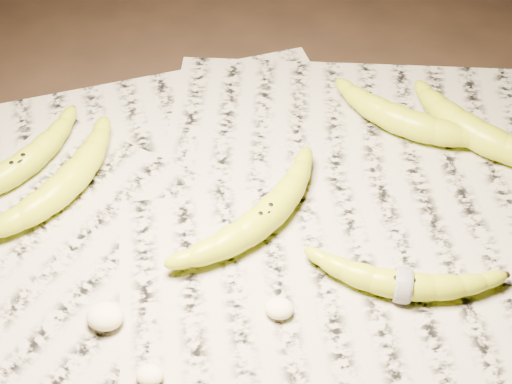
# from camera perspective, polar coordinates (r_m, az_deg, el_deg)

# --- Properties ---
(ground) EXTENTS (3.00, 3.00, 0.00)m
(ground) POSITION_cam_1_polar(r_m,az_deg,el_deg) (0.83, 0.92, -4.80)
(ground) COLOR black
(ground) RESTS_ON ground
(newspaper_patch) EXTENTS (0.90, 0.70, 0.01)m
(newspaper_patch) POSITION_cam_1_polar(r_m,az_deg,el_deg) (0.84, -1.36, -3.25)
(newspaper_patch) COLOR #A8A590
(newspaper_patch) RESTS_ON ground
(banana_left_a) EXTENTS (0.16, 0.20, 0.04)m
(banana_left_a) POSITION_cam_1_polar(r_m,az_deg,el_deg) (0.93, -18.46, 2.04)
(banana_left_a) COLOR #B3D01A
(banana_left_a) RESTS_ON newspaper_patch
(banana_left_b) EXTENTS (0.14, 0.21, 0.04)m
(banana_left_b) POSITION_cam_1_polar(r_m,az_deg,el_deg) (0.89, -15.02, 0.73)
(banana_left_b) COLOR #B3D01A
(banana_left_b) RESTS_ON newspaper_patch
(banana_center) EXTENTS (0.17, 0.21, 0.04)m
(banana_center) POSITION_cam_1_polar(r_m,az_deg,el_deg) (0.83, 0.65, -1.96)
(banana_center) COLOR #B3D01A
(banana_center) RESTS_ON newspaper_patch
(banana_taped) EXTENTS (0.19, 0.06, 0.03)m
(banana_taped) POSITION_cam_1_polar(r_m,az_deg,el_deg) (0.79, 11.69, -7.16)
(banana_taped) COLOR #B3D01A
(banana_taped) RESTS_ON newspaper_patch
(banana_upper_a) EXTENTS (0.21, 0.14, 0.04)m
(banana_upper_a) POSITION_cam_1_polar(r_m,az_deg,el_deg) (0.96, 12.05, 5.59)
(banana_upper_a) COLOR #B3D01A
(banana_upper_a) RESTS_ON newspaper_patch
(banana_upper_b) EXTENTS (0.20, 0.18, 0.04)m
(banana_upper_b) POSITION_cam_1_polar(r_m,az_deg,el_deg) (0.97, 17.43, 4.48)
(banana_upper_b) COLOR #B3D01A
(banana_upper_b) RESTS_ON newspaper_patch
(measuring_tape) EXTENTS (0.01, 0.04, 0.04)m
(measuring_tape) POSITION_cam_1_polar(r_m,az_deg,el_deg) (0.79, 11.69, -7.16)
(measuring_tape) COLOR white
(measuring_tape) RESTS_ON newspaper_patch
(flesh_chunk_a) EXTENTS (0.04, 0.03, 0.02)m
(flesh_chunk_a) POSITION_cam_1_polar(r_m,az_deg,el_deg) (0.77, -12.02, -9.55)
(flesh_chunk_a) COLOR #F7E6BF
(flesh_chunk_a) RESTS_ON newspaper_patch
(flesh_chunk_b) EXTENTS (0.03, 0.02, 0.02)m
(flesh_chunk_b) POSITION_cam_1_polar(r_m,az_deg,el_deg) (0.73, -8.54, -14.16)
(flesh_chunk_b) COLOR #F7E6BF
(flesh_chunk_b) RESTS_ON newspaper_patch
(flesh_chunk_c) EXTENTS (0.03, 0.03, 0.02)m
(flesh_chunk_c) POSITION_cam_1_polar(r_m,az_deg,el_deg) (0.76, 1.88, -9.13)
(flesh_chunk_c) COLOR #F7E6BF
(flesh_chunk_c) RESTS_ON newspaper_patch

